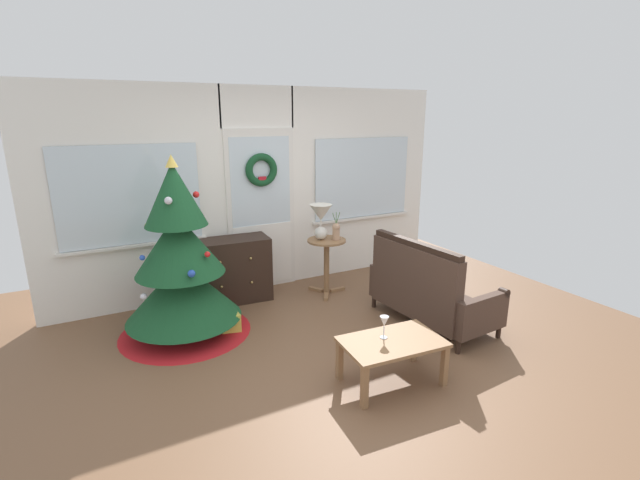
{
  "coord_description": "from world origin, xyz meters",
  "views": [
    {
      "loc": [
        -1.98,
        -3.26,
        2.2
      ],
      "look_at": [
        0.05,
        0.55,
        1.0
      ],
      "focal_mm": 25.26,
      "sensor_mm": 36.0,
      "label": 1
    }
  ],
  "objects_px": {
    "coffee_table": "(392,347)",
    "christmas_tree": "(181,269)",
    "dresser_cabinet": "(232,270)",
    "gift_box": "(229,323)",
    "table_lamp": "(321,217)",
    "wine_glass": "(384,322)",
    "flower_vase": "(336,231)",
    "settee_sofa": "(426,291)",
    "side_table": "(327,256)"
  },
  "relations": [
    {
      "from": "coffee_table",
      "to": "christmas_tree",
      "type": "bearing_deg",
      "value": 127.4
    },
    {
      "from": "dresser_cabinet",
      "to": "gift_box",
      "type": "height_order",
      "value": "dresser_cabinet"
    },
    {
      "from": "table_lamp",
      "to": "wine_glass",
      "type": "distance_m",
      "value": 2.07
    },
    {
      "from": "table_lamp",
      "to": "flower_vase",
      "type": "distance_m",
      "value": 0.25
    },
    {
      "from": "settee_sofa",
      "to": "wine_glass",
      "type": "distance_m",
      "value": 1.25
    },
    {
      "from": "settee_sofa",
      "to": "dresser_cabinet",
      "type": "bearing_deg",
      "value": 135.57
    },
    {
      "from": "table_lamp",
      "to": "coffee_table",
      "type": "xyz_separation_m",
      "value": [
        -0.41,
        -2.04,
        -0.66
      ]
    },
    {
      "from": "settee_sofa",
      "to": "flower_vase",
      "type": "distance_m",
      "value": 1.35
    },
    {
      "from": "flower_vase",
      "to": "gift_box",
      "type": "distance_m",
      "value": 1.72
    },
    {
      "from": "table_lamp",
      "to": "wine_glass",
      "type": "height_order",
      "value": "table_lamp"
    },
    {
      "from": "side_table",
      "to": "gift_box",
      "type": "bearing_deg",
      "value": -162.32
    },
    {
      "from": "side_table",
      "to": "coffee_table",
      "type": "bearing_deg",
      "value": -103.37
    },
    {
      "from": "dresser_cabinet",
      "to": "wine_glass",
      "type": "xyz_separation_m",
      "value": [
        0.6,
        -2.28,
        0.14
      ]
    },
    {
      "from": "settee_sofa",
      "to": "flower_vase",
      "type": "height_order",
      "value": "flower_vase"
    },
    {
      "from": "christmas_tree",
      "to": "flower_vase",
      "type": "distance_m",
      "value": 1.93
    },
    {
      "from": "dresser_cabinet",
      "to": "side_table",
      "type": "relative_size",
      "value": 1.3
    },
    {
      "from": "table_lamp",
      "to": "settee_sofa",
      "type": "bearing_deg",
      "value": -65.56
    },
    {
      "from": "christmas_tree",
      "to": "settee_sofa",
      "type": "distance_m",
      "value": 2.58
    },
    {
      "from": "dresser_cabinet",
      "to": "settee_sofa",
      "type": "distance_m",
      "value": 2.31
    },
    {
      "from": "dresser_cabinet",
      "to": "side_table",
      "type": "distance_m",
      "value": 1.18
    },
    {
      "from": "christmas_tree",
      "to": "settee_sofa",
      "type": "bearing_deg",
      "value": -23.48
    },
    {
      "from": "flower_vase",
      "to": "gift_box",
      "type": "xyz_separation_m",
      "value": [
        -1.51,
        -0.39,
        -0.73
      ]
    },
    {
      "from": "table_lamp",
      "to": "coffee_table",
      "type": "bearing_deg",
      "value": -101.5
    },
    {
      "from": "settee_sofa",
      "to": "gift_box",
      "type": "distance_m",
      "value": 2.12
    },
    {
      "from": "gift_box",
      "to": "wine_glass",
      "type": "bearing_deg",
      "value": -58.6
    },
    {
      "from": "settee_sofa",
      "to": "table_lamp",
      "type": "relative_size",
      "value": 3.27
    },
    {
      "from": "wine_glass",
      "to": "gift_box",
      "type": "xyz_separation_m",
      "value": [
        -0.9,
        1.48,
        -0.43
      ]
    },
    {
      "from": "coffee_table",
      "to": "gift_box",
      "type": "xyz_separation_m",
      "value": [
        -0.94,
        1.55,
        -0.23
      ]
    },
    {
      "from": "side_table",
      "to": "flower_vase",
      "type": "bearing_deg",
      "value": -30.96
    },
    {
      "from": "coffee_table",
      "to": "gift_box",
      "type": "relative_size",
      "value": 4.29
    },
    {
      "from": "flower_vase",
      "to": "dresser_cabinet",
      "type": "bearing_deg",
      "value": 161.23
    },
    {
      "from": "wine_glass",
      "to": "coffee_table",
      "type": "bearing_deg",
      "value": -63.39
    },
    {
      "from": "settee_sofa",
      "to": "table_lamp",
      "type": "bearing_deg",
      "value": 114.44
    },
    {
      "from": "dresser_cabinet",
      "to": "coffee_table",
      "type": "xyz_separation_m",
      "value": [
        0.64,
        -2.35,
        -0.06
      ]
    },
    {
      "from": "settee_sofa",
      "to": "side_table",
      "type": "xyz_separation_m",
      "value": [
        -0.53,
        1.26,
        0.13
      ]
    },
    {
      "from": "gift_box",
      "to": "dresser_cabinet",
      "type": "bearing_deg",
      "value": 69.71
    },
    {
      "from": "flower_vase",
      "to": "wine_glass",
      "type": "relative_size",
      "value": 1.79
    },
    {
      "from": "side_table",
      "to": "table_lamp",
      "type": "xyz_separation_m",
      "value": [
        -0.06,
        0.04,
        0.49
      ]
    },
    {
      "from": "side_table",
      "to": "gift_box",
      "type": "xyz_separation_m",
      "value": [
        -1.41,
        -0.45,
        -0.4
      ]
    },
    {
      "from": "gift_box",
      "to": "christmas_tree",
      "type": "bearing_deg",
      "value": 152.76
    },
    {
      "from": "coffee_table",
      "to": "wine_glass",
      "type": "distance_m",
      "value": 0.22
    },
    {
      "from": "side_table",
      "to": "wine_glass",
      "type": "height_order",
      "value": "side_table"
    },
    {
      "from": "settee_sofa",
      "to": "gift_box",
      "type": "height_order",
      "value": "settee_sofa"
    },
    {
      "from": "christmas_tree",
      "to": "gift_box",
      "type": "distance_m",
      "value": 0.75
    },
    {
      "from": "flower_vase",
      "to": "table_lamp",
      "type": "bearing_deg",
      "value": 147.99
    },
    {
      "from": "side_table",
      "to": "coffee_table",
      "type": "xyz_separation_m",
      "value": [
        -0.47,
        -2.0,
        -0.17
      ]
    },
    {
      "from": "christmas_tree",
      "to": "gift_box",
      "type": "xyz_separation_m",
      "value": [
        0.41,
        -0.21,
        -0.6
      ]
    },
    {
      "from": "christmas_tree",
      "to": "gift_box",
      "type": "bearing_deg",
      "value": -27.24
    },
    {
      "from": "dresser_cabinet",
      "to": "table_lamp",
      "type": "relative_size",
      "value": 2.1
    },
    {
      "from": "wine_glass",
      "to": "flower_vase",
      "type": "bearing_deg",
      "value": 71.85
    }
  ]
}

